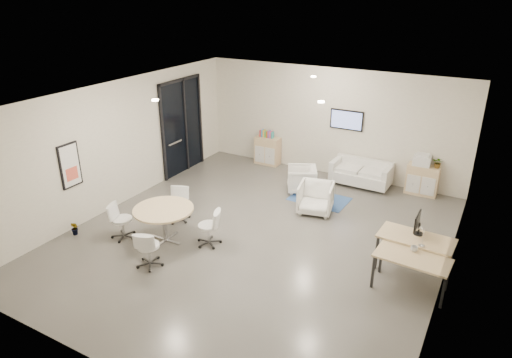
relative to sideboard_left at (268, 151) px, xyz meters
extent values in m
cube|color=#514E4A|center=(1.97, -4.27, -0.84)|extent=(8.00, 9.00, 0.80)
cube|color=white|center=(1.97, -4.27, 3.16)|extent=(8.00, 9.00, 0.80)
cube|color=silver|center=(1.97, 0.63, 1.16)|extent=(8.00, 0.80, 3.20)
cube|color=silver|center=(1.97, -9.17, 1.16)|extent=(8.00, 0.80, 3.20)
cube|color=silver|center=(-2.43, -4.27, 1.16)|extent=(0.80, 9.00, 3.20)
cube|color=silver|center=(6.37, -4.27, 1.16)|extent=(0.80, 9.00, 3.20)
cube|color=black|center=(-1.99, -1.77, 0.98)|extent=(0.02, 1.90, 2.85)
cube|color=black|center=(-1.97, -1.77, 2.37)|extent=(0.06, 1.90, 0.08)
cube|color=black|center=(-1.97, -2.68, 0.98)|extent=(0.06, 0.08, 2.85)
cube|color=black|center=(-1.97, -0.86, 0.98)|extent=(0.06, 0.08, 2.85)
cube|color=black|center=(-1.97, -1.62, 0.98)|extent=(0.06, 0.07, 2.85)
cube|color=#B2B2B7|center=(-1.93, -2.22, 0.61)|extent=(0.04, 0.60, 0.05)
cube|color=black|center=(-2.01, -5.87, 1.11)|extent=(0.04, 0.54, 1.04)
cube|color=white|center=(-1.99, -5.87, 1.11)|extent=(0.01, 0.46, 0.96)
cube|color=#E45741|center=(-1.98, -5.87, 0.91)|extent=(0.01, 0.32, 0.30)
cube|color=black|center=(2.47, 0.20, 1.31)|extent=(0.98, 0.05, 0.58)
cube|color=#8094DD|center=(2.47, 0.17, 1.31)|extent=(0.90, 0.01, 0.50)
cylinder|color=#FFEAC6|center=(0.17, -5.27, 2.74)|extent=(0.14, 0.14, 0.03)
cylinder|color=#FFEAC6|center=(3.17, -3.77, 2.74)|extent=(0.14, 0.14, 0.03)
cylinder|color=#FFEAC6|center=(1.97, -1.27, 2.74)|extent=(0.14, 0.14, 0.03)
cube|color=tan|center=(0.00, 0.00, 0.00)|extent=(0.79, 0.40, 0.89)
cube|color=silver|center=(-0.18, -0.20, -0.09)|extent=(0.33, 0.02, 0.53)
cube|color=silver|center=(0.18, -0.20, -0.09)|extent=(0.33, 0.02, 0.53)
cube|color=tan|center=(4.79, 0.01, -0.02)|extent=(0.84, 0.39, 0.84)
cube|color=silver|center=(4.60, -0.20, -0.11)|extent=(0.35, 0.02, 0.50)
cube|color=silver|center=(4.99, -0.20, -0.11)|extent=(0.35, 0.02, 0.50)
cube|color=red|center=(-0.25, 0.00, 0.56)|extent=(0.04, 0.14, 0.22)
cube|color=#337FCC|center=(-0.19, 0.00, 0.56)|extent=(0.04, 0.14, 0.22)
cube|color=gold|center=(-0.13, 0.00, 0.56)|extent=(0.04, 0.14, 0.22)
cube|color=#4CB24C|center=(-0.07, 0.00, 0.56)|extent=(0.04, 0.14, 0.22)
cube|color=#CC6619|center=(-0.01, 0.00, 0.56)|extent=(0.04, 0.14, 0.22)
cube|color=purple|center=(0.05, 0.00, 0.56)|extent=(0.04, 0.14, 0.22)
cube|color=#E54C7F|center=(0.11, 0.00, 0.56)|extent=(0.04, 0.14, 0.22)
cube|color=teal|center=(0.17, 0.00, 0.56)|extent=(0.04, 0.14, 0.22)
cube|color=white|center=(4.72, 0.01, 0.53)|extent=(0.46, 0.39, 0.26)
cube|color=white|center=(4.72, 0.01, 0.69)|extent=(0.35, 0.29, 0.06)
cube|color=white|center=(3.15, -0.23, -0.18)|extent=(1.67, 0.87, 0.31)
cube|color=white|center=(3.15, 0.09, 0.13)|extent=(1.66, 0.23, 0.31)
cube|color=white|center=(2.39, -0.23, -0.03)|extent=(0.16, 0.83, 0.62)
cube|color=white|center=(3.90, -0.23, -0.03)|extent=(0.16, 0.83, 0.62)
cube|color=#2E4E8E|center=(2.48, -1.69, -0.44)|extent=(1.57, 1.08, 0.01)
imported|color=white|center=(1.83, -1.44, -0.05)|extent=(0.98, 1.01, 0.79)
imported|color=white|center=(2.66, -2.45, -0.02)|extent=(0.98, 0.94, 0.85)
cube|color=tan|center=(5.36, -3.88, 0.29)|extent=(1.47, 0.79, 0.04)
cube|color=black|center=(4.69, -4.19, -0.09)|extent=(0.05, 0.05, 0.71)
cube|color=black|center=(6.03, -4.19, -0.09)|extent=(0.05, 0.05, 0.71)
cube|color=black|center=(4.69, -3.58, -0.09)|extent=(0.05, 0.05, 0.71)
cube|color=black|center=(6.03, -3.58, -0.09)|extent=(0.05, 0.05, 0.71)
cube|color=tan|center=(5.44, -4.57, 0.24)|extent=(1.39, 0.76, 0.04)
cube|color=black|center=(4.81, -4.86, -0.11)|extent=(0.05, 0.05, 0.66)
cube|color=black|center=(6.06, -4.86, -0.11)|extent=(0.05, 0.05, 0.66)
cube|color=black|center=(4.81, -4.29, -0.11)|extent=(0.05, 0.05, 0.66)
cube|color=black|center=(6.06, -4.29, -0.11)|extent=(0.05, 0.05, 0.66)
cylinder|color=black|center=(5.36, -3.73, 0.32)|extent=(0.20, 0.20, 0.02)
cube|color=black|center=(5.36, -3.73, 0.44)|extent=(0.04, 0.03, 0.24)
cube|color=black|center=(5.31, -3.73, 0.59)|extent=(0.03, 0.50, 0.32)
cylinder|color=tan|center=(0.26, -5.42, 0.34)|extent=(1.33, 1.33, 0.04)
cylinder|color=#B2B2B7|center=(0.26, -5.42, -0.06)|extent=(0.10, 0.10, 0.77)
cube|color=#B2B2B7|center=(0.26, -5.42, -0.43)|extent=(0.78, 0.06, 0.03)
cube|color=#B2B2B7|center=(0.26, -5.42, -0.43)|extent=(0.06, 0.78, 0.03)
imported|color=#3F7F3F|center=(5.13, -0.01, 0.52)|extent=(0.32, 0.35, 0.23)
imported|color=#3F7F3F|center=(-1.73, -6.23, -0.37)|extent=(0.23, 0.36, 0.15)
imported|color=white|center=(5.41, -4.35, 0.33)|extent=(0.14, 0.11, 0.13)
camera|label=1|loc=(6.40, -12.25, 4.86)|focal=32.00mm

